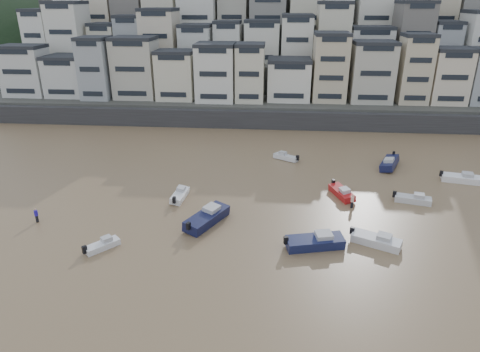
# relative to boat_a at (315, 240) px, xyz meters

# --- Properties ---
(harbor_wall) EXTENTS (140.00, 3.00, 3.50)m
(harbor_wall) POSITION_rel_boat_a_xyz_m (-3.43, 44.03, 0.86)
(harbor_wall) COLOR #38383A
(harbor_wall) RESTS_ON ground
(hillside) EXTENTS (141.04, 66.00, 50.00)m
(hillside) POSITION_rel_boat_a_xyz_m (1.30, 83.87, 12.11)
(hillside) COLOR #4C4C47
(hillside) RESTS_ON ground
(boat_a) EXTENTS (6.89, 3.65, 1.79)m
(boat_a) POSITION_rel_boat_a_xyz_m (0.00, 0.00, 0.00)
(boat_a) COLOR #161C45
(boat_a) RESTS_ON ground
(boat_b) EXTENTS (5.73, 4.04, 1.50)m
(boat_b) POSITION_rel_boat_a_xyz_m (6.43, 1.06, -0.15)
(boat_b) COLOR silver
(boat_b) RESTS_ON ground
(boat_c) EXTENTS (5.30, 7.42, 1.94)m
(boat_c) POSITION_rel_boat_a_xyz_m (-11.92, 4.16, 0.08)
(boat_c) COLOR #13163B
(boat_c) RESTS_ON ground
(boat_d) EXTENTS (5.01, 2.65, 1.30)m
(boat_d) POSITION_rel_boat_a_xyz_m (13.16, 11.78, -0.24)
(boat_d) COLOR silver
(boat_d) RESTS_ON ground
(boat_e) EXTENTS (3.39, 5.48, 1.42)m
(boat_e) POSITION_rel_boat_a_xyz_m (4.42, 12.84, -0.18)
(boat_e) COLOR #B01517
(boat_e) RESTS_ON ground
(boat_f) EXTENTS (1.97, 4.86, 1.29)m
(boat_f) POSITION_rel_boat_a_xyz_m (-16.44, 10.35, -0.25)
(boat_f) COLOR white
(boat_f) RESTS_ON ground
(boat_g) EXTENTS (5.77, 2.95, 1.50)m
(boat_g) POSITION_rel_boat_a_xyz_m (21.71, 19.03, -0.14)
(boat_g) COLOR white
(boat_g) RESTS_ON ground
(boat_h) EXTENTS (4.54, 3.48, 1.20)m
(boat_h) POSITION_rel_boat_a_xyz_m (-2.65, 25.94, -0.29)
(boat_h) COLOR silver
(boat_h) RESTS_ON ground
(boat_i) EXTENTS (4.49, 6.72, 1.75)m
(boat_i) POSITION_rel_boat_a_xyz_m (13.06, 24.00, -0.02)
(boat_i) COLOR #13173E
(boat_i) RESTS_ON ground
(boat_j) EXTENTS (3.59, 3.79, 1.07)m
(boat_j) POSITION_rel_boat_a_xyz_m (-21.85, -2.06, -0.36)
(boat_j) COLOR white
(boat_j) RESTS_ON ground
(person_blue) EXTENTS (0.44, 0.44, 1.74)m
(person_blue) POSITION_rel_boat_a_xyz_m (-31.53, 2.82, -0.02)
(person_blue) COLOR #2617B2
(person_blue) RESTS_ON ground
(person_pink) EXTENTS (0.44, 0.44, 1.74)m
(person_pink) POSITION_rel_boat_a_xyz_m (5.25, 9.62, -0.02)
(person_pink) COLOR beige
(person_pink) RESTS_ON ground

